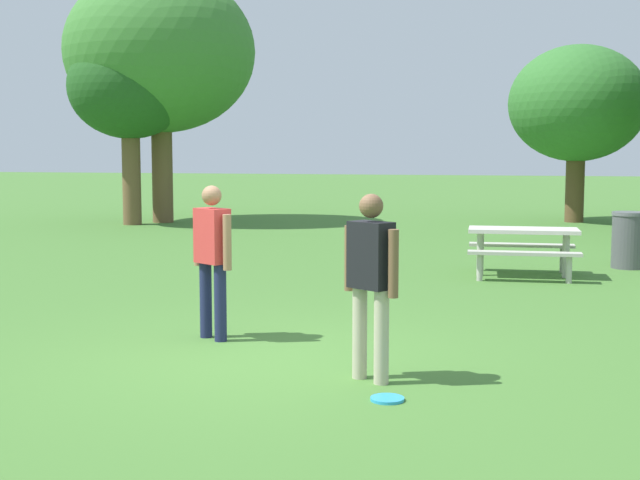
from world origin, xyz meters
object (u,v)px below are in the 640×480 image
object	(u,v)px
person_thrower	(371,274)
tree_tall_left	(130,89)
frisbee	(387,399)
trash_can_beside_table	(629,240)
tree_far_right	(577,104)
tree_broad_center	(160,53)
picnic_table_near	(523,241)
person_catcher	(212,252)

from	to	relation	value
person_thrower	tree_tall_left	world-z (taller)	tree_tall_left
tree_tall_left	frisbee	bearing A→B (deg)	-57.77
trash_can_beside_table	tree_far_right	world-z (taller)	tree_far_right
person_thrower	tree_tall_left	size ratio (longest dim) A/B	0.33
frisbee	trash_can_beside_table	bearing A→B (deg)	72.53
trash_can_beside_table	tree_far_right	size ratio (longest dim) A/B	0.20
frisbee	tree_far_right	world-z (taller)	tree_far_right
tree_far_right	tree_broad_center	bearing A→B (deg)	-166.27
trash_can_beside_table	tree_broad_center	bearing A→B (deg)	149.25
tree_broad_center	tree_far_right	distance (m)	11.47
picnic_table_near	tree_far_right	bearing A→B (deg)	83.19
person_thrower	person_catcher	size ratio (longest dim) A/B	1.00
trash_can_beside_table	tree_far_right	distance (m)	9.94
picnic_table_near	tree_far_right	world-z (taller)	tree_far_right
tree_broad_center	tree_tall_left	bearing A→B (deg)	-119.06
person_thrower	tree_far_right	bearing A→B (deg)	81.79
tree_tall_left	tree_broad_center	world-z (taller)	tree_broad_center
person_catcher	tree_broad_center	bearing A→B (deg)	115.61
tree_broad_center	person_thrower	bearing A→B (deg)	-60.43
tree_broad_center	picnic_table_near	bearing A→B (deg)	-40.28
tree_far_right	picnic_table_near	bearing A→B (deg)	-96.81
trash_can_beside_table	picnic_table_near	bearing A→B (deg)	-140.64
trash_can_beside_table	tree_broad_center	xyz separation A→B (m)	(-11.50, 6.84, 4.14)
trash_can_beside_table	tree_tall_left	size ratio (longest dim) A/B	0.19
frisbee	tree_broad_center	world-z (taller)	tree_broad_center
person_catcher	tree_far_right	world-z (taller)	tree_far_right
tree_broad_center	trash_can_beside_table	bearing A→B (deg)	-30.75
picnic_table_near	trash_can_beside_table	bearing A→B (deg)	39.36
tree_broad_center	frisbee	bearing A→B (deg)	-60.64
person_catcher	tree_broad_center	distance (m)	15.67
frisbee	tree_broad_center	bearing A→B (deg)	119.36
tree_tall_left	trash_can_beside_table	bearing A→B (deg)	-26.38
trash_can_beside_table	person_thrower	bearing A→B (deg)	-110.10
frisbee	tree_tall_left	world-z (taller)	tree_tall_left
person_thrower	person_catcher	world-z (taller)	same
person_thrower	tree_far_right	size ratio (longest dim) A/B	0.34
person_thrower	person_catcher	xyz separation A→B (m)	(-1.93, 1.26, 0.00)
tree_tall_left	tree_far_right	distance (m)	12.11
picnic_table_near	tree_broad_center	distance (m)	13.42
person_thrower	person_catcher	bearing A→B (deg)	146.70
trash_can_beside_table	tree_tall_left	bearing A→B (deg)	153.62
trash_can_beside_table	frisbee	bearing A→B (deg)	-107.47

